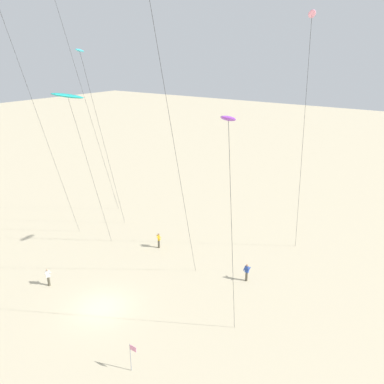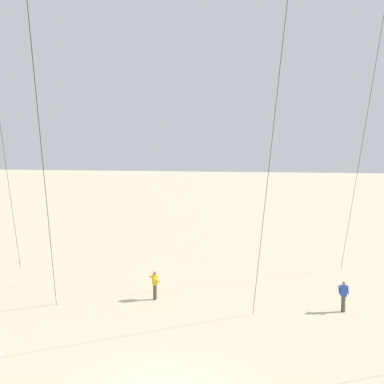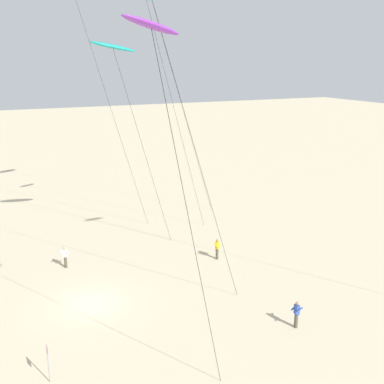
{
  "view_description": "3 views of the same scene",
  "coord_description": "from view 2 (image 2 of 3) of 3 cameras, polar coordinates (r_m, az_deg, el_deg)",
  "views": [
    {
      "loc": [
        21.37,
        -17.84,
        19.62
      ],
      "look_at": [
        1.08,
        11.25,
        6.83
      ],
      "focal_mm": 36.99,
      "sensor_mm": 36.0,
      "label": 1
    },
    {
      "loc": [
        3.7,
        -15.98,
        9.14
      ],
      "look_at": [
        -0.63,
        11.13,
        6.26
      ],
      "focal_mm": 45.3,
      "sensor_mm": 36.0,
      "label": 2
    },
    {
      "loc": [
        26.72,
        -5.32,
        15.02
      ],
      "look_at": [
        1.99,
        6.25,
        7.22
      ],
      "focal_mm": 43.22,
      "sensor_mm": 36.0,
      "label": 3
    }
  ],
  "objects": [
    {
      "name": "kite_flyer_furthest",
      "position": [
        27.78,
        17.41,
        -11.57
      ],
      "size": [
        0.55,
        0.53,
        1.67
      ],
      "color": "#4C4738",
      "rests_on": "ground"
    },
    {
      "name": "kite_flyer_middle",
      "position": [
        28.58,
        -4.38,
        -10.81
      ],
      "size": [
        0.73,
        0.73,
        1.67
      ],
      "color": "#4C4738",
      "rests_on": "ground"
    }
  ]
}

